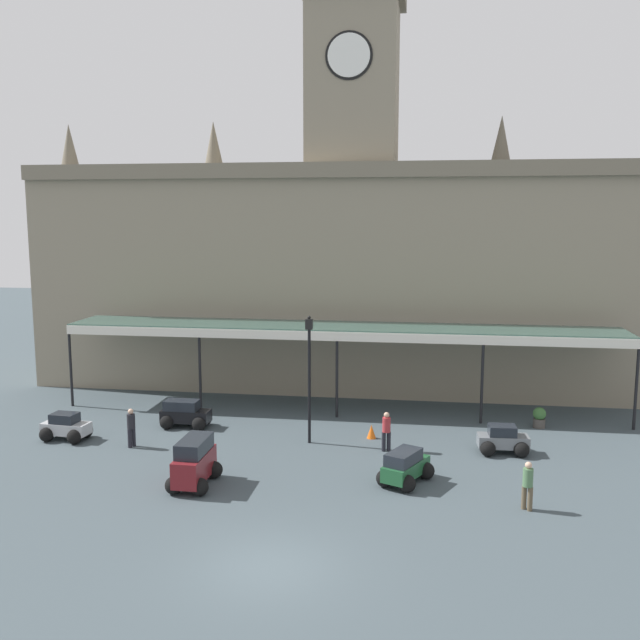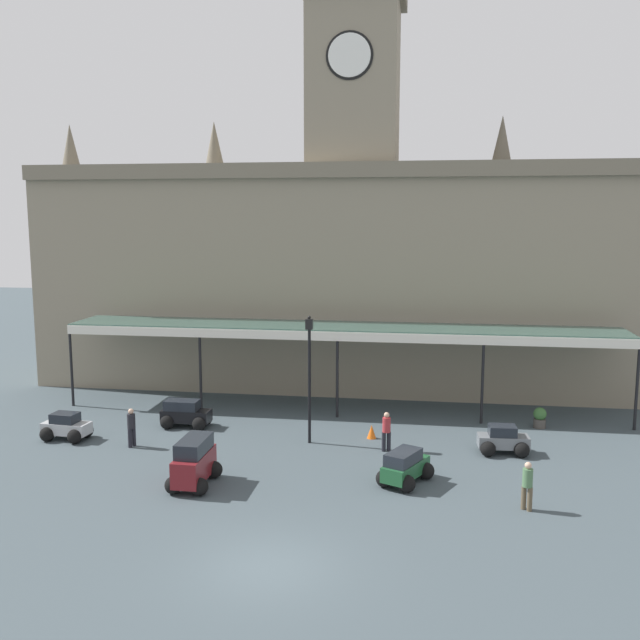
% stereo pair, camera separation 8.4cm
% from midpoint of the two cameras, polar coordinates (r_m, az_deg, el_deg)
% --- Properties ---
extents(ground_plane, '(140.00, 140.00, 0.00)m').
position_cam_midpoint_polar(ground_plane, '(20.97, -4.17, -19.31)').
color(ground_plane, '#3E4A4F').
extents(station_building, '(35.73, 6.93, 22.22)m').
position_cam_midpoint_polar(station_building, '(40.35, 2.57, 4.68)').
color(station_building, gray).
rests_on(station_building, ground).
extents(entrance_canopy, '(27.67, 3.26, 4.31)m').
position_cam_midpoint_polar(entrance_canopy, '(35.06, 1.57, -0.74)').
color(entrance_canopy, '#38564C').
rests_on(entrance_canopy, ground).
extents(car_green_estate, '(2.12, 2.43, 1.27)m').
position_cam_midpoint_polar(car_green_estate, '(26.59, 6.82, -11.83)').
color(car_green_estate, '#1E512D').
rests_on(car_green_estate, ground).
extents(car_black_estate, '(2.26, 1.57, 1.27)m').
position_cam_midpoint_polar(car_black_estate, '(33.61, -10.92, -7.57)').
color(car_black_estate, black).
rests_on(car_black_estate, ground).
extents(car_grey_sedan, '(2.10, 1.60, 1.19)m').
position_cam_midpoint_polar(car_grey_sedan, '(30.49, 14.48, -9.49)').
color(car_grey_sedan, slate).
rests_on(car_grey_sedan, ground).
extents(car_maroon_van, '(1.60, 2.41, 1.77)m').
position_cam_midpoint_polar(car_maroon_van, '(26.51, -10.21, -11.41)').
color(car_maroon_van, maroon).
rests_on(car_maroon_van, ground).
extents(car_silver_sedan, '(2.12, 1.63, 1.19)m').
position_cam_midpoint_polar(car_silver_sedan, '(33.19, -19.91, -8.25)').
color(car_silver_sedan, '#B2B5BA').
rests_on(car_silver_sedan, ground).
extents(pedestrian_near_entrance, '(0.37, 0.34, 1.67)m').
position_cam_midpoint_polar(pedestrian_near_entrance, '(29.82, 5.31, -8.84)').
color(pedestrian_near_entrance, black).
rests_on(pedestrian_near_entrance, ground).
extents(pedestrian_crossing_forecourt, '(0.34, 0.37, 1.67)m').
position_cam_midpoint_polar(pedestrian_crossing_forecourt, '(31.24, -15.09, -8.29)').
color(pedestrian_crossing_forecourt, black).
rests_on(pedestrian_crossing_forecourt, ground).
extents(pedestrian_beside_cars, '(0.35, 0.34, 1.67)m').
position_cam_midpoint_polar(pedestrian_beside_cars, '(25.05, 16.34, -12.59)').
color(pedestrian_beside_cars, brown).
rests_on(pedestrian_beside_cars, ground).
extents(victorian_lamppost, '(0.30, 0.30, 5.56)m').
position_cam_midpoint_polar(victorian_lamppost, '(30.11, -0.95, -3.72)').
color(victorian_lamppost, black).
rests_on(victorian_lamppost, ground).
extents(traffic_cone, '(0.40, 0.40, 0.61)m').
position_cam_midpoint_polar(traffic_cone, '(31.57, 4.10, -8.98)').
color(traffic_cone, orange).
rests_on(traffic_cone, ground).
extents(planter_forecourt_centre, '(0.60, 0.60, 0.96)m').
position_cam_midpoint_polar(planter_forecourt_centre, '(34.49, 17.24, -7.52)').
color(planter_forecourt_centre, '#47423D').
rests_on(planter_forecourt_centre, ground).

